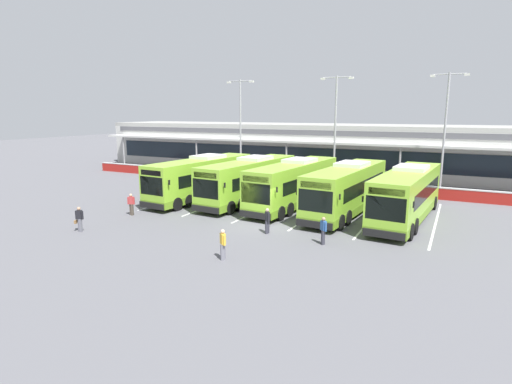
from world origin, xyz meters
The scene contains 22 objects.
ground_plane centered at (0.00, 0.00, 0.00)m, with size 200.00×200.00×0.00m, color #56565B.
terminal_building centered at (0.00, 26.91, 3.01)m, with size 70.00×13.00×6.00m.
red_barrier_wall centered at (0.00, 14.50, 0.56)m, with size 60.00×0.40×1.10m.
coach_bus_leftmost centered at (-8.52, 5.52, 1.79)m, with size 3.74×12.32×3.78m.
coach_bus_left_centre centered at (-4.22, 6.34, 1.79)m, with size 3.74×12.32×3.78m.
coach_bus_centre centered at (-0.20, 6.43, 1.79)m, with size 3.74×12.32×3.78m.
coach_bus_right_centre centered at (4.22, 5.97, 1.79)m, with size 3.74×12.32×3.78m.
coach_bus_rightmost centered at (8.52, 5.73, 1.79)m, with size 3.74×12.32×3.78m.
bay_stripe_far_west centered at (-10.50, 6.00, 0.00)m, with size 0.14×13.00×0.01m, color silver.
bay_stripe_west centered at (-6.30, 6.00, 0.00)m, with size 0.14×13.00×0.01m, color silver.
bay_stripe_mid_west centered at (-2.10, 6.00, 0.00)m, with size 0.14×13.00×0.01m, color silver.
bay_stripe_centre centered at (2.10, 6.00, 0.00)m, with size 0.14×13.00×0.01m, color silver.
bay_stripe_mid_east centered at (6.30, 6.00, 0.00)m, with size 0.14×13.00×0.01m, color silver.
bay_stripe_east centered at (10.50, 6.00, 0.00)m, with size 0.14×13.00×0.01m, color silver.
pedestrian_with_handbag centered at (-9.77, -6.54, 0.86)m, with size 0.65×0.35×1.62m.
pedestrian_in_dark_coat centered at (4.92, -2.06, 0.87)m, with size 0.48×0.42×1.62m.
pedestrian_child centered at (1.04, -6.80, 0.87)m, with size 0.47×0.42×1.62m.
pedestrian_near_bin centered at (1.12, -1.53, 0.87)m, with size 0.44×0.45×1.62m.
pedestrian_approaching_bus centered at (-9.87, -1.80, 0.87)m, with size 0.53×0.33×1.62m.
lamp_post_west centered at (-10.55, 16.37, 6.29)m, with size 3.24×0.28×11.00m.
lamp_post_centre centered at (0.24, 16.27, 6.29)m, with size 3.24×0.28×11.00m.
lamp_post_east centered at (10.16, 17.40, 6.29)m, with size 3.24×0.28×11.00m.
Camera 1 is at (11.60, -24.10, 7.52)m, focal length 28.74 mm.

